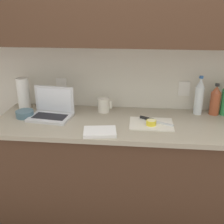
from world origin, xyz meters
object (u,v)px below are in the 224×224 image
(bottle_water_clear, at_px, (199,97))
(bowl_white, at_px, (25,114))
(bottle_oil_tall, at_px, (215,101))
(measuring_cup, at_px, (104,105))
(cutting_board, at_px, (151,124))
(knife, at_px, (151,120))
(lemon_half_cut, at_px, (151,123))
(laptop, at_px, (52,110))
(paper_towel_roll, at_px, (24,94))

(bottle_water_clear, bearing_deg, bowl_white, -171.13)
(bottle_oil_tall, relative_size, measuring_cup, 2.14)
(bottle_oil_tall, bearing_deg, measuring_cup, -177.88)
(cutting_board, bearing_deg, measuring_cup, 149.56)
(knife, distance_m, bowl_white, 0.97)
(cutting_board, xyz_separation_m, bottle_water_clear, (0.37, 0.25, 0.14))
(cutting_board, distance_m, lemon_half_cut, 0.04)
(laptop, distance_m, bowl_white, 0.21)
(bottle_oil_tall, distance_m, measuring_cup, 0.88)
(bottle_oil_tall, bearing_deg, bowl_white, -171.88)
(cutting_board, relative_size, measuring_cup, 2.69)
(knife, distance_m, measuring_cup, 0.41)
(knife, relative_size, bowl_white, 1.83)
(lemon_half_cut, distance_m, measuring_cup, 0.45)
(bottle_oil_tall, height_order, bowl_white, bottle_oil_tall)
(lemon_half_cut, xyz_separation_m, bowl_white, (-0.97, 0.07, -0.00))
(lemon_half_cut, bearing_deg, measuring_cup, 146.25)
(knife, height_order, bowl_white, bowl_white)
(cutting_board, distance_m, bowl_white, 0.97)
(bottle_oil_tall, relative_size, paper_towel_roll, 0.96)
(laptop, xyz_separation_m, lemon_half_cut, (0.76, -0.10, -0.03))
(laptop, distance_m, bottle_water_clear, 1.16)
(lemon_half_cut, relative_size, bottle_water_clear, 0.23)
(knife, bearing_deg, laptop, -153.61)
(lemon_half_cut, relative_size, bottle_oil_tall, 0.29)
(lemon_half_cut, bearing_deg, cutting_board, 86.12)
(lemon_half_cut, distance_m, bottle_oil_tall, 0.58)
(lemon_half_cut, relative_size, bowl_white, 0.53)
(laptop, height_order, cutting_board, laptop)
(knife, xyz_separation_m, bowl_white, (-0.97, -0.01, 0.01))
(bottle_water_clear, distance_m, measuring_cup, 0.76)
(laptop, xyz_separation_m, bottle_water_clear, (1.14, 0.19, 0.09))
(bottle_water_clear, xyz_separation_m, paper_towel_roll, (-1.42, -0.02, -0.01))
(laptop, distance_m, lemon_half_cut, 0.77)
(bowl_white, height_order, paper_towel_roll, paper_towel_roll)
(laptop, distance_m, paper_towel_roll, 0.34)
(paper_towel_roll, bearing_deg, lemon_half_cut, -14.06)
(bottle_oil_tall, relative_size, bottle_water_clear, 0.81)
(knife, distance_m, bottle_water_clear, 0.45)
(bottle_oil_tall, height_order, paper_towel_roll, paper_towel_roll)
(cutting_board, xyz_separation_m, bottle_oil_tall, (0.50, 0.25, 0.11))
(laptop, height_order, knife, laptop)
(bottle_oil_tall, distance_m, bowl_white, 1.49)
(laptop, height_order, bowl_white, laptop)
(bottle_water_clear, relative_size, paper_towel_roll, 1.18)
(paper_towel_roll, bearing_deg, bowl_white, -68.33)
(laptop, xyz_separation_m, measuring_cup, (0.38, 0.16, 0.00))
(knife, distance_m, paper_towel_roll, 1.07)
(cutting_board, relative_size, bowl_white, 2.31)
(laptop, bearing_deg, cutting_board, 2.54)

